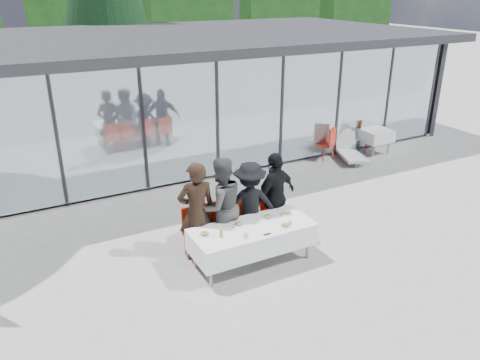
{
  "coord_description": "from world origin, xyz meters",
  "views": [
    {
      "loc": [
        -3.86,
        -6.56,
        4.8
      ],
      "look_at": [
        0.21,
        1.2,
        1.13
      ],
      "focal_mm": 35.0,
      "sensor_mm": 36.0,
      "label": 1
    }
  ],
  "objects_px": {
    "diner_d": "(275,196)",
    "plate_a": "(205,234)",
    "diner_chair_b": "(219,224)",
    "diner_a": "(197,212)",
    "spare_chair_b": "(328,142)",
    "folded_eyeglasses": "(267,234)",
    "dining_table": "(252,237)",
    "diner_chair_c": "(247,217)",
    "diner_chair_d": "(272,211)",
    "plate_b": "(239,224)",
    "plate_d": "(287,213)",
    "lounger": "(349,151)",
    "diner_c": "(250,204)",
    "juice_bottle": "(221,234)",
    "diner_chair_a": "(195,229)",
    "diner_b": "(221,206)",
    "plate_extra": "(286,225)",
    "spare_table_right": "(375,135)",
    "plate_c": "(268,217)",
    "spare_chair_a": "(364,134)"
  },
  "relations": [
    {
      "from": "plate_d",
      "to": "spare_table_right",
      "type": "xyz_separation_m",
      "value": [
        5.52,
        3.56,
        -0.22
      ]
    },
    {
      "from": "plate_b",
      "to": "plate_d",
      "type": "xyz_separation_m",
      "value": [
        1.03,
        -0.02,
        0.0
      ]
    },
    {
      "from": "diner_d",
      "to": "plate_b",
      "type": "xyz_separation_m",
      "value": [
        -1.06,
        -0.48,
        -0.13
      ]
    },
    {
      "from": "diner_chair_a",
      "to": "juice_bottle",
      "type": "bearing_deg",
      "value": -79.64
    },
    {
      "from": "diner_d",
      "to": "plate_a",
      "type": "bearing_deg",
      "value": -0.22
    },
    {
      "from": "plate_c",
      "to": "juice_bottle",
      "type": "relative_size",
      "value": 1.67
    },
    {
      "from": "diner_chair_d",
      "to": "plate_b",
      "type": "relative_size",
      "value": 4.17
    },
    {
      "from": "diner_d",
      "to": "plate_c",
      "type": "bearing_deg",
      "value": 30.35
    },
    {
      "from": "diner_c",
      "to": "plate_a",
      "type": "relative_size",
      "value": 7.4
    },
    {
      "from": "diner_chair_a",
      "to": "diner_chair_b",
      "type": "xyz_separation_m",
      "value": [
        0.49,
        0.0,
        0.0
      ]
    },
    {
      "from": "diner_b",
      "to": "diner_c",
      "type": "distance_m",
      "value": 0.63
    },
    {
      "from": "diner_b",
      "to": "diner_chair_d",
      "type": "height_order",
      "value": "diner_b"
    },
    {
      "from": "lounger",
      "to": "diner_d",
      "type": "bearing_deg",
      "value": -146.27
    },
    {
      "from": "diner_a",
      "to": "plate_a",
      "type": "distance_m",
      "value": 0.56
    },
    {
      "from": "diner_chair_c",
      "to": "diner_d",
      "type": "distance_m",
      "value": 0.7
    },
    {
      "from": "diner_chair_d",
      "to": "juice_bottle",
      "type": "height_order",
      "value": "diner_chair_d"
    },
    {
      "from": "diner_chair_c",
      "to": "diner_d",
      "type": "xyz_separation_m",
      "value": [
        0.58,
        -0.11,
        0.37
      ]
    },
    {
      "from": "diner_d",
      "to": "plate_b",
      "type": "bearing_deg",
      "value": 7.34
    },
    {
      "from": "diner_chair_d",
      "to": "plate_b",
      "type": "height_order",
      "value": "diner_chair_d"
    },
    {
      "from": "plate_a",
      "to": "juice_bottle",
      "type": "height_order",
      "value": "juice_bottle"
    },
    {
      "from": "plate_d",
      "to": "lounger",
      "type": "relative_size",
      "value": 0.16
    },
    {
      "from": "juice_bottle",
      "to": "folded_eyeglasses",
      "type": "distance_m",
      "value": 0.81
    },
    {
      "from": "dining_table",
      "to": "diner_chair_c",
      "type": "xyz_separation_m",
      "value": [
        0.3,
        0.75,
        -0.0
      ]
    },
    {
      "from": "diner_chair_a",
      "to": "dining_table",
      "type": "bearing_deg",
      "value": -42.68
    },
    {
      "from": "diner_b",
      "to": "folded_eyeglasses",
      "type": "distance_m",
      "value": 1.11
    },
    {
      "from": "juice_bottle",
      "to": "spare_chair_b",
      "type": "distance_m",
      "value": 6.68
    },
    {
      "from": "folded_eyeglasses",
      "to": "plate_extra",
      "type": "bearing_deg",
      "value": 12.34
    },
    {
      "from": "plate_a",
      "to": "diner_chair_d",
      "type": "bearing_deg",
      "value": 19.93
    },
    {
      "from": "diner_chair_d",
      "to": "diner_chair_a",
      "type": "bearing_deg",
      "value": 180.0
    },
    {
      "from": "plate_c",
      "to": "spare_chair_b",
      "type": "height_order",
      "value": "spare_chair_b"
    },
    {
      "from": "diner_chair_b",
      "to": "diner_chair_a",
      "type": "bearing_deg",
      "value": 180.0
    },
    {
      "from": "diner_a",
      "to": "diner_d",
      "type": "relative_size",
      "value": 1.06
    },
    {
      "from": "plate_d",
      "to": "diner_chair_b",
      "type": "bearing_deg",
      "value": 152.27
    },
    {
      "from": "diner_chair_a",
      "to": "spare_chair_b",
      "type": "xyz_separation_m",
      "value": [
        5.53,
        3.13,
        0.0
      ]
    },
    {
      "from": "diner_chair_b",
      "to": "juice_bottle",
      "type": "height_order",
      "value": "diner_chair_b"
    },
    {
      "from": "diner_chair_a",
      "to": "plate_a",
      "type": "xyz_separation_m",
      "value": [
        -0.08,
        -0.64,
        0.24
      ]
    },
    {
      "from": "diner_c",
      "to": "diner_d",
      "type": "relative_size",
      "value": 0.95
    },
    {
      "from": "plate_c",
      "to": "spare_table_right",
      "type": "height_order",
      "value": "plate_c"
    },
    {
      "from": "spare_chair_b",
      "to": "folded_eyeglasses",
      "type": "bearing_deg",
      "value": -137.44
    },
    {
      "from": "plate_a",
      "to": "folded_eyeglasses",
      "type": "relative_size",
      "value": 1.67
    },
    {
      "from": "diner_chair_b",
      "to": "diner_a",
      "type": "bearing_deg",
      "value": -166.94
    },
    {
      "from": "diner_b",
      "to": "spare_table_right",
      "type": "relative_size",
      "value": 2.24
    },
    {
      "from": "diner_chair_a",
      "to": "spare_chair_a",
      "type": "bearing_deg",
      "value": 24.86
    },
    {
      "from": "plate_d",
      "to": "juice_bottle",
      "type": "bearing_deg",
      "value": -171.83
    },
    {
      "from": "folded_eyeglasses",
      "to": "spare_chair_a",
      "type": "distance_m",
      "value": 7.52
    },
    {
      "from": "diner_b",
      "to": "diner_chair_a",
      "type": "bearing_deg",
      "value": -15.47
    },
    {
      "from": "plate_extra",
      "to": "dining_table",
      "type": "bearing_deg",
      "value": 152.79
    },
    {
      "from": "spare_chair_a",
      "to": "diner_a",
      "type": "bearing_deg",
      "value": -154.39
    },
    {
      "from": "diner_chair_c",
      "to": "spare_chair_b",
      "type": "xyz_separation_m",
      "value": [
        4.42,
        3.13,
        0.0
      ]
    },
    {
      "from": "plate_d",
      "to": "lounger",
      "type": "bearing_deg",
      "value": 37.76
    }
  ]
}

